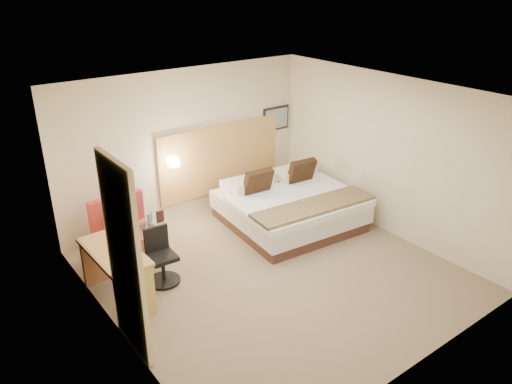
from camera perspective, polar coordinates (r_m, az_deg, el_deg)
floor at (r=7.66m, az=2.02°, el=-9.18°), size 4.80×5.00×0.02m
ceiling at (r=6.58m, az=2.36°, el=11.07°), size 4.80×5.00×0.02m
wall_back at (r=8.97m, az=-7.98°, el=5.36°), size 4.80×0.02×2.70m
wall_front at (r=5.52m, az=18.91°, el=-8.29°), size 4.80×0.02×2.70m
wall_left at (r=5.95m, az=-16.30°, el=-5.47°), size 0.02×5.00×2.70m
wall_right at (r=8.63m, az=14.77°, el=4.04°), size 0.02×5.00×2.70m
headboard_panel at (r=9.40m, az=-4.00°, el=3.84°), size 2.60×0.04×1.30m
art_frame at (r=9.98m, az=2.30°, el=8.40°), size 0.62×0.03×0.47m
art_canvas at (r=9.96m, az=2.37°, el=8.38°), size 0.54×0.01×0.39m
lamp_arm at (r=8.80m, az=-9.60°, el=3.52°), size 0.02×0.12×0.02m
lamp_shade at (r=8.75m, az=-9.42°, el=3.41°), size 0.15×0.15×0.15m
curtain at (r=5.82m, az=-14.78°, el=-7.45°), size 0.06×0.90×2.42m
bottle_a at (r=8.06m, az=-12.14°, el=-2.99°), size 0.06×0.06×0.18m
bottle_b at (r=8.14m, az=-11.94°, el=-2.69°), size 0.06×0.06×0.18m
menu_folder at (r=8.08m, az=-10.92°, el=-2.74°), size 0.12×0.05×0.20m
bed at (r=8.90m, az=3.75°, el=-1.61°), size 2.31×2.27×1.05m
lounge_chair at (r=8.17m, az=-14.70°, el=-4.63°), size 0.91×0.81×0.94m
side_table at (r=8.23m, az=-11.52°, el=-4.82°), size 0.47×0.47×0.50m
desk at (r=7.01m, az=-15.64°, el=-7.56°), size 0.60×1.27×0.78m
desk_chair at (r=7.40m, az=-10.76°, el=-7.71°), size 0.49×0.49×0.83m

